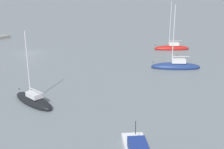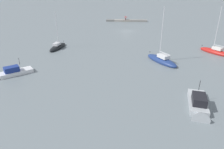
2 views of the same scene
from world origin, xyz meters
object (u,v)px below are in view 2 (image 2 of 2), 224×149
object	(u,v)px
motorboat_grey_mid	(198,107)
umbrella_open_red	(126,17)
sailboat_red_outer	(215,52)
person_seated_maroon_left	(126,19)
motorboat_white_far	(10,74)
sailboat_navy_near	(162,60)
sailboat_black_mid	(58,47)

from	to	relation	value
motorboat_grey_mid	umbrella_open_red	bearing A→B (deg)	-69.71
sailboat_red_outer	motorboat_grey_mid	size ratio (longest dim) A/B	1.47
person_seated_maroon_left	motorboat_white_far	size ratio (longest dim) A/B	0.13
person_seated_maroon_left	sailboat_navy_near	world-z (taller)	sailboat_navy_near
person_seated_maroon_left	motorboat_white_far	bearing A→B (deg)	67.05
person_seated_maroon_left	sailboat_black_mid	xyz separation A→B (m)	(15.45, 37.48, -0.61)
sailboat_navy_near	motorboat_white_far	xyz separation A→B (m)	(25.56, 8.04, -0.03)
sailboat_red_outer	motorboat_white_far	distance (m)	40.50
motorboat_grey_mid	person_seated_maroon_left	bearing A→B (deg)	-69.70
sailboat_black_mid	sailboat_navy_near	bearing A→B (deg)	-9.35
umbrella_open_red	motorboat_white_far	bearing A→B (deg)	70.87
sailboat_navy_near	motorboat_white_far	bearing A→B (deg)	165.03
umbrella_open_red	motorboat_white_far	distance (m)	56.37
sailboat_black_mid	motorboat_white_far	bearing A→B (deg)	-91.66
sailboat_navy_near	sailboat_red_outer	size ratio (longest dim) A/B	1.04
umbrella_open_red	motorboat_grey_mid	xyz separation A→B (m)	(-8.94, 61.28, -1.42)
sailboat_red_outer	motorboat_white_far	xyz separation A→B (m)	(37.91, 14.24, -0.00)
sailboat_navy_near	sailboat_black_mid	xyz separation A→B (m)	(22.53, -7.61, -0.05)
sailboat_red_outer	sailboat_navy_near	bearing A→B (deg)	169.61
motorboat_white_far	sailboat_black_mid	bearing A→B (deg)	-51.21
sailboat_red_outer	person_seated_maroon_left	bearing A→B (deg)	79.47
person_seated_maroon_left	motorboat_grey_mid	world-z (taller)	motorboat_grey_mid
motorboat_grey_mid	sailboat_red_outer	bearing A→B (deg)	-103.23
person_seated_maroon_left	umbrella_open_red	xyz separation A→B (m)	(0.01, -0.11, 0.87)
sailboat_black_mid	motorboat_grey_mid	size ratio (longest dim) A/B	1.26
sailboat_red_outer	motorboat_grey_mid	xyz separation A→B (m)	(10.50, 22.28, 0.03)
sailboat_navy_near	motorboat_white_far	world-z (taller)	sailboat_navy_near
umbrella_open_red	motorboat_grey_mid	size ratio (longest dim) A/B	0.20
sailboat_black_mid	motorboat_grey_mid	bearing A→B (deg)	-34.86
umbrella_open_red	sailboat_black_mid	distance (m)	40.67
person_seated_maroon_left	sailboat_black_mid	world-z (taller)	sailboat_black_mid
motorboat_white_far	umbrella_open_red	bearing A→B (deg)	-59.38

